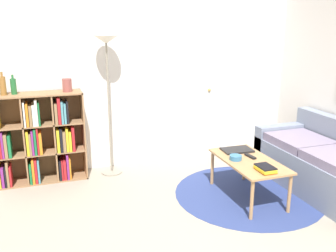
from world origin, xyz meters
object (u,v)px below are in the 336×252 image
object	(u,v)px
floor_lamp	(107,58)
bottle_right	(13,86)
coffee_table	(249,164)
bottle_middle	(3,86)
bookshelf	(38,139)
bowl	(236,158)
vase_on_shelf	(67,85)
couch	(328,165)
laptop	(237,150)

from	to	relation	value
floor_lamp	bottle_right	world-z (taller)	floor_lamp
coffee_table	bottle_middle	size ratio (longest dim) A/B	3.68
bookshelf	bowl	bearing A→B (deg)	-30.59
bottle_middle	vase_on_shelf	world-z (taller)	bottle_middle
bookshelf	couch	distance (m)	3.42
floor_lamp	bottle_middle	xyz separation A→B (m)	(-1.18, 0.06, -0.28)
bookshelf	laptop	world-z (taller)	bookshelf
bowl	bottle_middle	world-z (taller)	bottle_middle
coffee_table	bookshelf	bearing A→B (deg)	150.01
bottle_right	vase_on_shelf	distance (m)	0.59
floor_lamp	vase_on_shelf	size ratio (longest dim) A/B	11.10
laptop	bottle_middle	world-z (taller)	bottle_middle
laptop	bowl	bearing A→B (deg)	-122.02
coffee_table	bowl	world-z (taller)	bowl
floor_lamp	laptop	distance (m)	1.88
couch	bottle_middle	distance (m)	3.81
couch	coffee_table	size ratio (longest dim) A/B	1.75
vase_on_shelf	couch	bearing A→B (deg)	-25.80
bottle_middle	laptop	bearing A→B (deg)	-20.67
bookshelf	bowl	world-z (taller)	bookshelf
coffee_table	bottle_middle	xyz separation A→B (m)	(-2.46, 1.25, 0.80)
floor_lamp	laptop	size ratio (longest dim) A/B	4.90
bowl	vase_on_shelf	bearing A→B (deg)	143.76
couch	laptop	size ratio (longest dim) A/B	4.77
couch	vase_on_shelf	world-z (taller)	vase_on_shelf
couch	floor_lamp	bearing A→B (deg)	150.64
coffee_table	laptop	bearing A→B (deg)	85.30
bottle_middle	coffee_table	bearing A→B (deg)	-26.87
floor_lamp	bottle_right	bearing A→B (deg)	176.26
bookshelf	bottle_right	world-z (taller)	bottle_right
coffee_table	bottle_middle	distance (m)	2.87
coffee_table	bowl	distance (m)	0.16
laptop	couch	bearing A→B (deg)	-22.38
bookshelf	bottle_middle	world-z (taller)	bottle_middle
floor_lamp	couch	distance (m)	2.87
laptop	vase_on_shelf	size ratio (longest dim) A/B	2.27
vase_on_shelf	floor_lamp	bearing A→B (deg)	-6.02
bottle_middle	bottle_right	distance (m)	0.11
bookshelf	vase_on_shelf	world-z (taller)	vase_on_shelf
floor_lamp	couch	xyz separation A→B (m)	(2.28, -1.28, -1.18)
coffee_table	bottle_right	xyz separation A→B (m)	(-2.35, 1.26, 0.78)
bookshelf	floor_lamp	xyz separation A→B (m)	(0.86, -0.05, 0.94)
bottle_middle	vase_on_shelf	xyz separation A→B (m)	(0.70, -0.01, -0.03)
bottle_right	vase_on_shelf	size ratio (longest dim) A/B	1.43
bottle_right	bottle_middle	bearing A→B (deg)	-172.61
couch	bottle_middle	xyz separation A→B (m)	(-3.45, 1.34, 0.90)
floor_lamp	coffee_table	distance (m)	2.05
coffee_table	vase_on_shelf	bearing A→B (deg)	144.82
floor_lamp	couch	size ratio (longest dim) A/B	1.03
bookshelf	coffee_table	world-z (taller)	bookshelf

